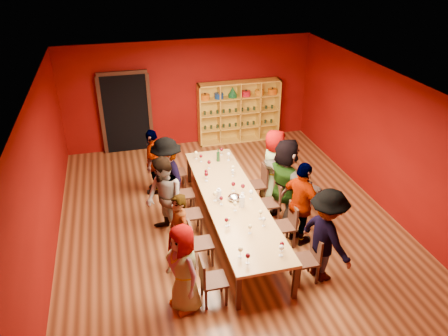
# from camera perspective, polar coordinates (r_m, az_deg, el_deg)

# --- Properties ---
(room_shell) EXTENTS (7.10, 9.10, 3.04)m
(room_shell) POSITION_cam_1_polar(r_m,az_deg,el_deg) (8.44, 1.09, 0.37)
(room_shell) COLOR #5C2F18
(room_shell) RESTS_ON ground
(tasting_table) EXTENTS (1.10, 4.50, 0.75)m
(tasting_table) POSITION_cam_1_polar(r_m,az_deg,el_deg) (8.84, 1.05, -4.24)
(tasting_table) COLOR #AC8147
(tasting_table) RESTS_ON ground
(doorway) EXTENTS (1.40, 0.17, 2.30)m
(doorway) POSITION_cam_1_polar(r_m,az_deg,el_deg) (12.39, -12.67, 7.06)
(doorway) COLOR black
(doorway) RESTS_ON ground
(shelving_unit) EXTENTS (2.40, 0.40, 1.80)m
(shelving_unit) POSITION_cam_1_polar(r_m,az_deg,el_deg) (12.80, 1.92, 7.74)
(shelving_unit) COLOR gold
(shelving_unit) RESTS_ON ground
(chair_person_left_0) EXTENTS (0.42, 0.42, 0.89)m
(chair_person_left_0) POSITION_cam_1_polar(r_m,az_deg,el_deg) (7.32, -1.98, -14.18)
(chair_person_left_0) COLOR black
(chair_person_left_0) RESTS_ON ground
(person_left_0) EXTENTS (0.67, 0.87, 1.58)m
(person_left_0) POSITION_cam_1_polar(r_m,az_deg,el_deg) (7.08, -5.31, -12.93)
(person_left_0) COLOR silver
(person_left_0) RESTS_ON ground
(chair_person_left_1) EXTENTS (0.42, 0.42, 0.89)m
(chair_person_left_1) POSITION_cam_1_polar(r_m,az_deg,el_deg) (8.08, -3.59, -9.53)
(chair_person_left_1) COLOR black
(chair_person_left_1) RESTS_ON ground
(person_left_1) EXTENTS (0.54, 0.64, 1.51)m
(person_left_1) POSITION_cam_1_polar(r_m,az_deg,el_deg) (7.89, -5.87, -8.36)
(person_left_1) COLOR silver
(person_left_1) RESTS_ON ground
(chair_person_left_2) EXTENTS (0.42, 0.42, 0.89)m
(chair_person_left_2) POSITION_cam_1_polar(r_m,az_deg,el_deg) (8.87, -4.85, -5.76)
(chair_person_left_2) COLOR black
(chair_person_left_2) RESTS_ON ground
(person_left_2) EXTENTS (0.74, 0.96, 1.75)m
(person_left_2) POSITION_cam_1_polar(r_m,az_deg,el_deg) (8.62, -7.79, -4.04)
(person_left_2) COLOR silver
(person_left_2) RESTS_ON ground
(chair_person_left_3) EXTENTS (0.42, 0.42, 0.89)m
(chair_person_left_3) POSITION_cam_1_polar(r_m,az_deg,el_deg) (9.55, -5.72, -3.15)
(chair_person_left_3) COLOR black
(chair_person_left_3) RESTS_ON ground
(person_left_3) EXTENTS (0.74, 1.24, 1.80)m
(person_left_3) POSITION_cam_1_polar(r_m,az_deg,el_deg) (9.32, -7.38, -1.22)
(person_left_3) COLOR #6193C9
(person_left_3) RESTS_ON ground
(chair_person_left_4) EXTENTS (0.42, 0.42, 0.89)m
(chair_person_left_4) POSITION_cam_1_polar(r_m,az_deg,el_deg) (10.42, -6.64, -0.35)
(chair_person_left_4) COLOR black
(chair_person_left_4) RESTS_ON ground
(person_left_4) EXTENTS (0.73, 1.03, 1.60)m
(person_left_4) POSITION_cam_1_polar(r_m,az_deg,el_deg) (10.24, -9.16, 0.86)
(person_left_4) COLOR #121833
(person_left_4) RESTS_ON ground
(chair_person_right_0) EXTENTS (0.42, 0.42, 0.89)m
(chair_person_right_0) POSITION_cam_1_polar(r_m,az_deg,el_deg) (7.88, 11.13, -11.24)
(chair_person_right_0) COLOR black
(chair_person_right_0) RESTS_ON ground
(person_right_0) EXTENTS (0.77, 1.23, 1.77)m
(person_right_0) POSITION_cam_1_polar(r_m,az_deg,el_deg) (7.75, 13.21, -8.61)
(person_right_0) COLOR silver
(person_right_0) RESTS_ON ground
(chair_person_right_1) EXTENTS (0.42, 0.42, 0.89)m
(chair_person_right_1) POSITION_cam_1_polar(r_m,az_deg,el_deg) (8.62, 8.27, -7.10)
(chair_person_right_1) COLOR black
(chair_person_right_1) RESTS_ON ground
(person_right_1) EXTENTS (0.83, 1.13, 1.75)m
(person_right_1) POSITION_cam_1_polar(r_m,az_deg,el_deg) (8.51, 10.11, -4.70)
(person_right_1) COLOR #4D4D52
(person_right_1) RESTS_ON ground
(chair_person_right_2) EXTENTS (0.42, 0.42, 0.89)m
(chair_person_right_2) POSITION_cam_1_polar(r_m,az_deg,el_deg) (9.27, 6.31, -4.20)
(chair_person_right_2) COLOR black
(chair_person_right_2) RESTS_ON ground
(person_right_2) EXTENTS (1.04, 1.80, 1.86)m
(person_right_2) POSITION_cam_1_polar(r_m,az_deg,el_deg) (9.14, 8.01, -1.64)
(person_right_2) COLOR #15183B
(person_right_2) RESTS_ON ground
(chair_person_right_3) EXTENTS (0.42, 0.42, 0.89)m
(chair_person_right_3) POSITION_cam_1_polar(r_m,az_deg,el_deg) (9.92, 4.70, -1.80)
(chair_person_right_3) COLOR black
(chair_person_right_3) RESTS_ON ground
(person_right_3) EXTENTS (0.68, 0.93, 1.72)m
(person_right_3) POSITION_cam_1_polar(r_m,az_deg,el_deg) (9.85, 6.55, 0.27)
(person_right_3) COLOR pink
(person_right_3) RESTS_ON ground
(wine_glass_0) EXTENTS (0.09, 0.09, 0.22)m
(wine_glass_0) POSITION_cam_1_polar(r_m,az_deg,el_deg) (7.31, 7.49, -10.34)
(wine_glass_0) COLOR white
(wine_glass_0) RESTS_ON tasting_table
(wine_glass_1) EXTENTS (0.08, 0.08, 0.19)m
(wine_glass_1) POSITION_cam_1_polar(r_m,az_deg,el_deg) (9.49, -2.35, -0.49)
(wine_glass_1) COLOR white
(wine_glass_1) RESTS_ON tasting_table
(wine_glass_2) EXTENTS (0.07, 0.07, 0.18)m
(wine_glass_2) POSITION_cam_1_polar(r_m,az_deg,el_deg) (7.93, 0.32, -6.84)
(wine_glass_2) COLOR white
(wine_glass_2) RESTS_ON tasting_table
(wine_glass_3) EXTENTS (0.08, 0.08, 0.20)m
(wine_glass_3) POSITION_cam_1_polar(r_m,az_deg,el_deg) (8.14, 4.80, -5.82)
(wine_glass_3) COLOR white
(wine_glass_3) RESTS_ON tasting_table
(wine_glass_4) EXTENTS (0.09, 0.09, 0.22)m
(wine_glass_4) POSITION_cam_1_polar(r_m,az_deg,el_deg) (8.91, 2.48, -2.42)
(wine_glass_4) COLOR white
(wine_glass_4) RESTS_ON tasting_table
(wine_glass_5) EXTENTS (0.09, 0.09, 0.22)m
(wine_glass_5) POSITION_cam_1_polar(r_m,az_deg,el_deg) (8.97, 1.23, -2.16)
(wine_glass_5) COLOR white
(wine_glass_5) RESTS_ON tasting_table
(wine_glass_6) EXTENTS (0.08, 0.08, 0.19)m
(wine_glass_6) POSITION_cam_1_polar(r_m,az_deg,el_deg) (7.96, 5.21, -6.74)
(wine_glass_6) COLOR white
(wine_glass_6) RESTS_ON tasting_table
(wine_glass_7) EXTENTS (0.08, 0.08, 0.21)m
(wine_glass_7) POSITION_cam_1_polar(r_m,az_deg,el_deg) (10.21, 0.61, 1.78)
(wine_glass_7) COLOR white
(wine_glass_7) RESTS_ON tasting_table
(wine_glass_8) EXTENTS (0.08, 0.08, 0.19)m
(wine_glass_8) POSITION_cam_1_polar(r_m,az_deg,el_deg) (7.76, 3.42, -7.70)
(wine_glass_8) COLOR white
(wine_glass_8) RESTS_ON tasting_table
(wine_glass_9) EXTENTS (0.08, 0.08, 0.19)m
(wine_glass_9) POSITION_cam_1_polar(r_m,az_deg,el_deg) (10.16, -3.03, 1.52)
(wine_glass_9) COLOR white
(wine_glass_9) RESTS_ON tasting_table
(wine_glass_10) EXTENTS (0.08, 0.08, 0.21)m
(wine_glass_10) POSITION_cam_1_polar(r_m,az_deg,el_deg) (9.85, -1.97, 0.72)
(wine_glass_10) COLOR white
(wine_glass_10) RESTS_ON tasting_table
(wine_glass_11) EXTENTS (0.08, 0.08, 0.21)m
(wine_glass_11) POSITION_cam_1_polar(r_m,az_deg,el_deg) (7.23, 2.17, -10.61)
(wine_glass_11) COLOR white
(wine_glass_11) RESTS_ON tasting_table
(wine_glass_12) EXTENTS (0.08, 0.08, 0.20)m
(wine_glass_12) POSITION_cam_1_polar(r_m,az_deg,el_deg) (8.35, 1.47, -4.75)
(wine_glass_12) COLOR white
(wine_glass_12) RESTS_ON tasting_table
(wine_glass_13) EXTENTS (0.09, 0.09, 0.22)m
(wine_glass_13) POSITION_cam_1_polar(r_m,az_deg,el_deg) (8.71, 3.55, -3.21)
(wine_glass_13) COLOR white
(wine_glass_13) RESTS_ON tasting_table
(wine_glass_14) EXTENTS (0.08, 0.08, 0.20)m
(wine_glass_14) POSITION_cam_1_polar(r_m,az_deg,el_deg) (9.64, 1.18, 0.06)
(wine_glass_14) COLOR white
(wine_glass_14) RESTS_ON tasting_table
(wine_glass_15) EXTENTS (0.09, 0.09, 0.22)m
(wine_glass_15) POSITION_cam_1_polar(r_m,az_deg,el_deg) (9.34, -2.33, -0.86)
(wine_glass_15) COLOR white
(wine_glass_15) RESTS_ON tasting_table
(wine_glass_16) EXTENTS (0.08, 0.08, 0.20)m
(wine_glass_16) POSITION_cam_1_polar(r_m,az_deg,el_deg) (10.30, -3.68, 1.94)
(wine_glass_16) COLOR white
(wine_glass_16) RESTS_ON tasting_table
(wine_glass_17) EXTENTS (0.07, 0.07, 0.18)m
(wine_glass_17) POSITION_cam_1_polar(r_m,az_deg,el_deg) (9.54, 1.16, -0.39)
(wine_glass_17) COLOR white
(wine_glass_17) RESTS_ON tasting_table
(wine_glass_18) EXTENTS (0.09, 0.09, 0.22)m
(wine_glass_18) POSITION_cam_1_polar(r_m,az_deg,el_deg) (8.64, -1.20, -3.42)
(wine_glass_18) COLOR white
(wine_glass_18) RESTS_ON tasting_table
(wine_glass_19) EXTENTS (0.08, 0.08, 0.19)m
(wine_glass_19) POSITION_cam_1_polar(r_m,az_deg,el_deg) (10.47, -0.32, 2.40)
(wine_glass_19) COLOR white
(wine_glass_19) RESTS_ON tasting_table
(wine_glass_20) EXTENTS (0.08, 0.08, 0.20)m
(wine_glass_20) POSITION_cam_1_polar(r_m,az_deg,el_deg) (7.12, 3.13, -11.43)
(wine_glass_20) COLOR white
(wine_glass_20) RESTS_ON tasting_table
(wine_glass_21) EXTENTS (0.07, 0.07, 0.18)m
(wine_glass_21) POSITION_cam_1_polar(r_m,az_deg,el_deg) (7.95, 0.61, -6.76)
(wine_glass_21) COLOR white
(wine_glass_21) RESTS_ON tasting_table
(wine_glass_22) EXTENTS (0.08, 0.08, 0.19)m
(wine_glass_22) POSITION_cam_1_polar(r_m,az_deg,el_deg) (8.53, -0.37, -4.01)
(wine_glass_22) COLOR white
(wine_glass_22) RESTS_ON tasting_table
(wine_glass_23) EXTENTS (0.07, 0.07, 0.18)m
(wine_glass_23) POSITION_cam_1_polar(r_m,az_deg,el_deg) (7.42, 7.57, -9.86)
(wine_glass_23) COLOR white
(wine_glass_23) RESTS_ON tasting_table
(spittoon_bowl) EXTENTS (0.26, 0.26, 0.15)m
(spittoon_bowl) POSITION_cam_1_polar(r_m,az_deg,el_deg) (8.72, 1.35, -3.86)
(spittoon_bowl) COLOR silver
(spittoon_bowl) RESTS_ON tasting_table
(carafe_a) EXTENTS (0.14, 0.14, 0.27)m
(carafe_a) POSITION_cam_1_polar(r_m,az_deg,el_deg) (8.69, -0.68, -3.51)
(carafe_a) COLOR white
(carafe_a) RESTS_ON tasting_table
(carafe_b) EXTENTS (0.11, 0.11, 0.28)m
(carafe_b) POSITION_cam_1_polar(r_m,az_deg,el_deg) (8.48, 2.36, -4.36)
(carafe_b) COLOR white
(carafe_b) RESTS_ON tasting_table
(wine_bottle) EXTENTS (0.09, 0.09, 0.31)m
(wine_bottle) POSITION_cam_1_polar(r_m,az_deg,el_deg) (10.19, -0.77, 1.51)
(wine_bottle) COLOR #133619
(wine_bottle) RESTS_ON tasting_table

